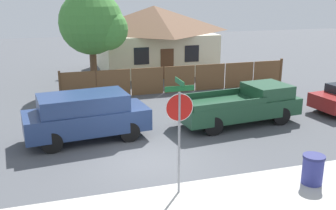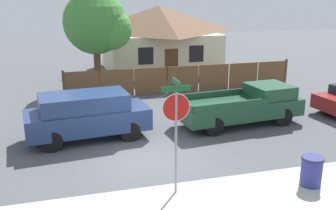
% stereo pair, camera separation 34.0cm
% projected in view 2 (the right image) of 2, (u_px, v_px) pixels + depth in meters
% --- Properties ---
extents(ground_plane, '(80.00, 80.00, 0.00)m').
position_uv_depth(ground_plane, '(146.00, 159.00, 13.72)').
color(ground_plane, '#4C4F54').
extents(wooden_fence, '(13.49, 0.12, 1.63)m').
position_uv_depth(wooden_fence, '(183.00, 79.00, 22.66)').
color(wooden_fence, brown).
rests_on(wooden_fence, ground).
extents(house, '(8.33, 6.97, 4.65)m').
position_uv_depth(house, '(159.00, 37.00, 28.62)').
color(house, beige).
rests_on(house, ground).
extents(oak_tree, '(3.82, 3.64, 5.76)m').
position_uv_depth(oak_tree, '(99.00, 24.00, 22.32)').
color(oak_tree, brown).
rests_on(oak_tree, ground).
extents(red_suv, '(4.91, 2.37, 1.86)m').
position_uv_depth(red_suv, '(87.00, 114.00, 15.34)').
color(red_suv, navy).
rests_on(red_suv, ground).
extents(orange_pickup, '(5.62, 2.48, 1.66)m').
position_uv_depth(orange_pickup, '(244.00, 105.00, 17.18)').
color(orange_pickup, '#1E472D').
rests_on(orange_pickup, ground).
extents(stop_sign, '(0.84, 0.76, 3.37)m').
position_uv_depth(stop_sign, '(176.00, 118.00, 10.83)').
color(stop_sign, gray).
rests_on(stop_sign, ground).
extents(trash_bin, '(0.67, 0.67, 0.92)m').
position_uv_depth(trash_bin, '(311.00, 171.00, 11.78)').
color(trash_bin, navy).
rests_on(trash_bin, ground).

